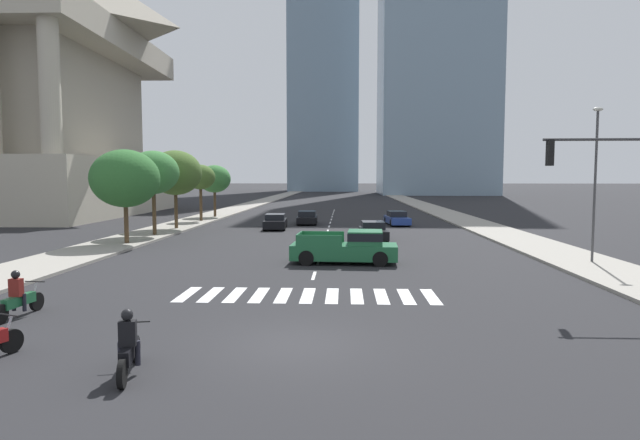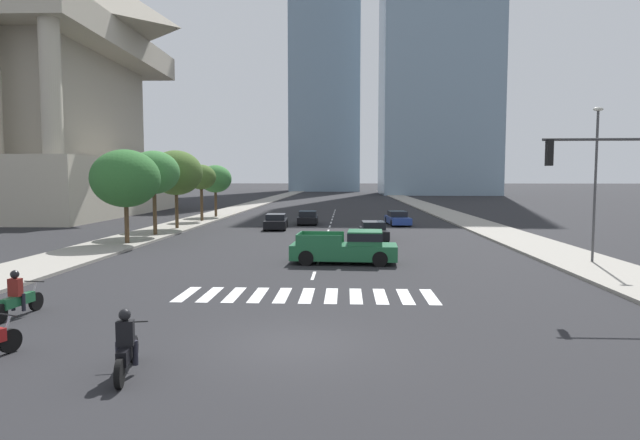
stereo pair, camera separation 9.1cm
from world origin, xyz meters
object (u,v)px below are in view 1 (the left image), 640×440
at_px(sedan_black_0, 373,231).
at_px(traffic_signal_near, 622,182).
at_px(motorcycle_lead, 129,349).
at_px(sedan_black_2, 307,218).
at_px(sedan_blue_3, 397,219).
at_px(street_tree_third, 175,173).
at_px(street_tree_fifth, 214,179).
at_px(motorcycle_trailing, 19,299).
at_px(pickup_truck, 349,247).
at_px(sedan_black_1, 275,222).
at_px(street_tree_second, 153,173).
at_px(street_lamp_east, 595,173).
at_px(street_tree_fourth, 200,177).
at_px(street_tree_nearest, 125,179).

bearing_deg(sedan_black_0, traffic_signal_near, 19.93).
distance_m(motorcycle_lead, sedan_black_0, 27.05).
distance_m(sedan_black_2, sedan_blue_3, 8.35).
height_order(motorcycle_lead, street_tree_third, street_tree_third).
relative_size(sedan_black_0, street_tree_fifth, 0.83).
distance_m(motorcycle_trailing, traffic_signal_near, 20.22).
relative_size(pickup_truck, street_tree_third, 0.84).
xyz_separation_m(sedan_black_1, traffic_signal_near, (15.38, -25.85, 3.59)).
bearing_deg(street_tree_second, sedan_black_0, -3.91).
bearing_deg(sedan_black_2, street_tree_second, 135.22).
bearing_deg(sedan_blue_3, street_lamp_east, 14.08).
xyz_separation_m(motorcycle_lead, sedan_black_1, (-1.09, 33.51, 0.02)).
distance_m(traffic_signal_near, street_tree_third, 34.14).
xyz_separation_m(traffic_signal_near, street_tree_fourth, (-23.53, 32.47, 0.17)).
xyz_separation_m(sedan_black_0, street_tree_nearest, (-15.99, -3.98, 3.70)).
bearing_deg(street_tree_fifth, street_tree_nearest, -90.00).
bearing_deg(traffic_signal_near, street_tree_nearest, -31.75).
xyz_separation_m(traffic_signal_near, street_lamp_east, (2.81, 8.11, 0.37)).
relative_size(motorcycle_trailing, street_lamp_east, 0.30).
height_order(traffic_signal_near, street_tree_fifth, traffic_signal_near).
bearing_deg(sedan_black_0, street_tree_fourth, -133.25).
height_order(sedan_black_0, traffic_signal_near, traffic_signal_near).
xyz_separation_m(motorcycle_trailing, sedan_blue_3, (14.95, 33.38, 0.00)).
height_order(street_tree_second, street_tree_fifth, street_tree_second).
relative_size(traffic_signal_near, street_lamp_east, 0.77).
bearing_deg(street_tree_fourth, sedan_black_0, -41.06).
height_order(sedan_black_2, street_tree_third, street_tree_third).
relative_size(sedan_black_2, street_lamp_east, 0.62).
height_order(motorcycle_lead, motorcycle_trailing, same).
bearing_deg(street_tree_nearest, traffic_signal_near, -31.75).
height_order(motorcycle_trailing, street_tree_fifth, street_tree_fifth).
relative_size(street_tree_third, street_tree_fourth, 1.18).
bearing_deg(motorcycle_trailing, sedan_blue_3, -18.92).
height_order(street_tree_third, street_tree_fourth, street_tree_third).
relative_size(motorcycle_lead, street_tree_second, 0.35).
bearing_deg(street_tree_fifth, sedan_black_1, -56.35).
distance_m(street_lamp_east, street_tree_second, 28.75).
relative_size(sedan_black_0, traffic_signal_near, 0.78).
relative_size(sedan_black_0, street_tree_second, 0.74).
bearing_deg(street_tree_third, motorcycle_lead, -74.09).
distance_m(motorcycle_lead, sedan_black_2, 38.57).
distance_m(motorcycle_trailing, sedan_black_1, 29.21).
bearing_deg(street_tree_nearest, sedan_black_2, 57.30).
bearing_deg(motorcycle_lead, street_tree_third, 3.91).
xyz_separation_m(sedan_black_2, street_tree_second, (-10.49, -11.26, 4.13)).
distance_m(motorcycle_trailing, pickup_truck, 15.11).
relative_size(sedan_black_1, street_lamp_east, 0.62).
xyz_separation_m(pickup_truck, street_tree_second, (-14.21, 11.67, 3.89)).
distance_m(sedan_black_1, street_lamp_east, 25.72).
distance_m(pickup_truck, street_tree_nearest, 16.05).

